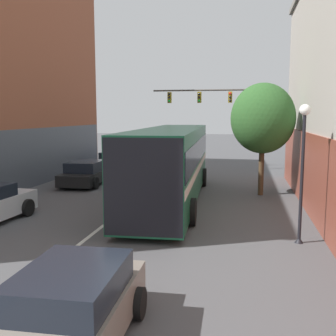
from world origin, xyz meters
The scene contains 9 objects.
lane_center_line centered at (0.00, 15.80, 0.00)m, with size 0.14×43.60×0.01m.
bus centered at (1.64, 15.69, 1.87)m, with size 3.26×12.86×3.33m.
hatchback_foreground centered at (2.09, 3.91, 0.66)m, with size 2.12×4.30×1.38m.
parked_car_left_near centered at (-3.87, 19.04, 0.65)m, with size 2.27×4.59×1.35m.
parked_car_left_far centered at (-4.09, 29.58, 0.63)m, with size 2.05×4.46×1.32m.
parked_car_left_distant centered at (-3.96, 24.51, 0.67)m, with size 2.11×4.43×1.40m.
traffic_signal_gantry centered at (3.41, 27.59, 4.52)m, with size 8.28×0.36×6.04m.
street_lamp centered at (6.62, 10.54, 2.56)m, with size 0.33×0.33×4.24m.
street_tree_near centered at (5.73, 17.89, 3.75)m, with size 3.09×2.78×5.46m.
Camera 1 is at (4.88, -1.75, 3.92)m, focal length 42.00 mm.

